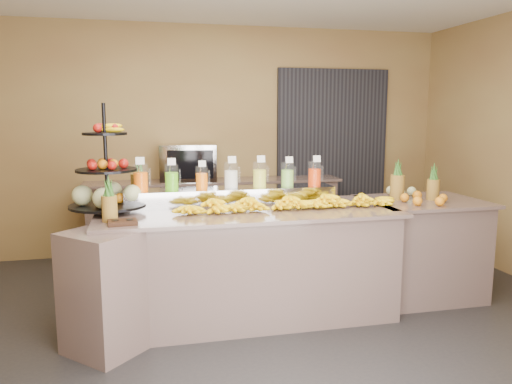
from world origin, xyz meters
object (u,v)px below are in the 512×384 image
object	(u,v)px
banana_heap	(287,201)
condiment_caddy	(123,222)
pitcher_tray	(231,196)
oven_warmer	(188,163)
right_fruit_pile	(419,193)
fruit_stand	(112,184)

from	to	relation	value
banana_heap	condiment_caddy	bearing A→B (deg)	-166.69
pitcher_tray	banana_heap	size ratio (longest dim) A/B	0.99
condiment_caddy	oven_warmer	xyz separation A→B (m)	(0.70, 2.29, 0.20)
condiment_caddy	pitcher_tray	bearing A→B (deg)	34.01
banana_heap	right_fruit_pile	world-z (taller)	right_fruit_pile
right_fruit_pile	banana_heap	bearing A→B (deg)	-177.06
banana_heap	pitcher_tray	bearing A→B (deg)	145.11
right_fruit_pile	oven_warmer	bearing A→B (deg)	135.36
oven_warmer	pitcher_tray	bearing A→B (deg)	-76.30
fruit_stand	condiment_caddy	bearing A→B (deg)	-66.26
oven_warmer	condiment_caddy	bearing A→B (deg)	-100.76
banana_heap	fruit_stand	bearing A→B (deg)	171.40
pitcher_tray	fruit_stand	bearing A→B (deg)	-175.31
fruit_stand	condiment_caddy	world-z (taller)	fruit_stand
banana_heap	condiment_caddy	world-z (taller)	banana_heap
condiment_caddy	right_fruit_pile	xyz separation A→B (m)	(2.63, 0.38, 0.06)
banana_heap	condiment_caddy	xyz separation A→B (m)	(-1.35, -0.32, -0.05)
fruit_stand	right_fruit_pile	world-z (taller)	fruit_stand
fruit_stand	condiment_caddy	distance (m)	0.58
fruit_stand	oven_warmer	size ratio (longest dim) A/B	1.35
fruit_stand	oven_warmer	bearing A→B (deg)	79.96
fruit_stand	condiment_caddy	size ratio (longest dim) A/B	4.27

